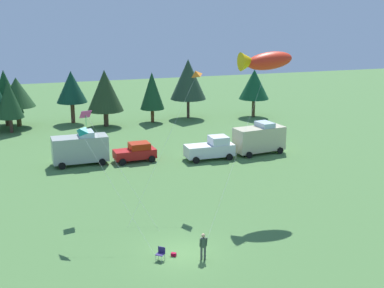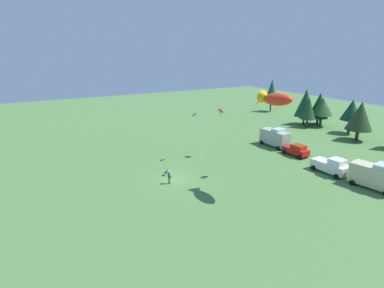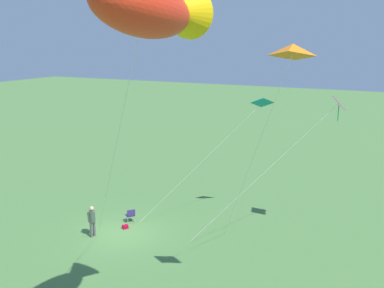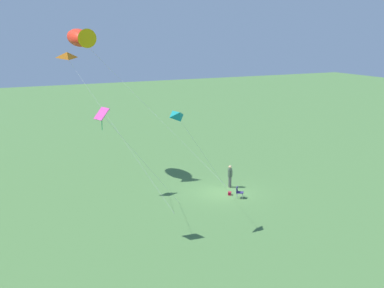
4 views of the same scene
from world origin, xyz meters
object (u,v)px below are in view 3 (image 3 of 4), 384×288
object	(u,v)px
kite_diamond_rainbow	(334,109)
kite_delta_teal	(261,101)
backpack_on_grass	(125,227)
kite_delta_orange	(293,51)
folding_chair	(131,215)
kite_large_fish	(154,10)
person_kite_flyer	(92,219)

from	to	relation	value
kite_diamond_rainbow	kite_delta_teal	size ratio (longest dim) A/B	1.03
backpack_on_grass	kite_delta_orange	xyz separation A→B (m)	(4.79, 10.31, 10.04)
folding_chair	kite_large_fish	world-z (taller)	kite_large_fish
kite_diamond_rainbow	kite_large_fish	bearing A→B (deg)	-9.78
folding_chair	kite_delta_orange	distance (m)	15.38
person_kite_flyer	backpack_on_grass	size ratio (longest dim) A/B	5.44
person_kite_flyer	kite_diamond_rainbow	world-z (taller)	kite_diamond_rainbow
folding_chair	kite_delta_orange	xyz separation A→B (m)	(5.68, 10.53, 9.66)
backpack_on_grass	kite_large_fish	distance (m)	16.82
person_kite_flyer	kite_delta_teal	size ratio (longest dim) A/B	0.23
person_kite_flyer	backpack_on_grass	distance (m)	2.12
kite_delta_teal	kite_diamond_rainbow	bearing A→B (deg)	75.61
folding_chair	backpack_on_grass	size ratio (longest dim) A/B	2.56
folding_chair	kite_diamond_rainbow	bearing A→B (deg)	-124.57
backpack_on_grass	folding_chair	bearing A→B (deg)	-165.83
kite_large_fish	kite_delta_orange	size ratio (longest dim) A/B	1.15
kite_delta_orange	folding_chair	bearing A→B (deg)	-118.35
backpack_on_grass	kite_delta_orange	world-z (taller)	kite_delta_orange
kite_large_fish	kite_delta_teal	size ratio (longest dim) A/B	1.63
kite_delta_orange	kite_delta_teal	xyz separation A→B (m)	(-9.63, -4.09, -3.07)
kite_large_fish	kite_diamond_rainbow	distance (m)	14.29
folding_chair	backpack_on_grass	bearing A→B (deg)	144.44
person_kite_flyer	kite_large_fish	world-z (taller)	kite_large_fish
person_kite_flyer	kite_large_fish	distance (m)	15.84
folding_chair	kite_diamond_rainbow	distance (m)	12.83
folding_chair	kite_large_fish	xyz separation A→B (m)	(10.61, 8.29, 10.74)
kite_delta_teal	backpack_on_grass	bearing A→B (deg)	-52.13
backpack_on_grass	kite_delta_orange	distance (m)	15.16
folding_chair	kite_delta_teal	bearing A→B (deg)	-108.25
kite_delta_teal	kite_large_fish	bearing A→B (deg)	7.23
kite_diamond_rainbow	kite_delta_teal	bearing A→B (deg)	-104.39
kite_delta_teal	folding_chair	bearing A→B (deg)	-58.53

